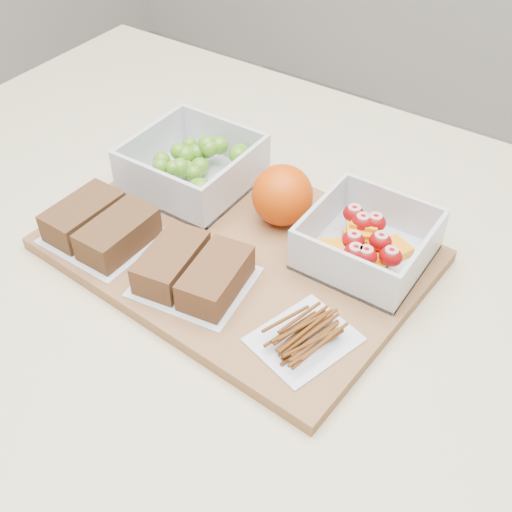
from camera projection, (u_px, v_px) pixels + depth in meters
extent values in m
cube|color=beige|center=(245.00, 472.00, 1.05)|extent=(1.20, 0.90, 0.90)
cube|color=olive|center=(237.00, 250.00, 0.76)|extent=(0.44, 0.33, 0.02)
cube|color=silver|center=(194.00, 181.00, 0.85)|extent=(0.15, 0.15, 0.01)
cube|color=silver|center=(224.00, 139.00, 0.87)|extent=(0.15, 0.01, 0.06)
cube|color=silver|center=(157.00, 190.00, 0.78)|extent=(0.15, 0.01, 0.06)
cube|color=silver|center=(237.00, 181.00, 0.80)|extent=(0.01, 0.13, 0.06)
cube|color=silver|center=(151.00, 147.00, 0.86)|extent=(0.01, 0.13, 0.06)
sphere|color=#4D851B|center=(180.00, 168.00, 0.83)|extent=(0.03, 0.03, 0.03)
sphere|color=#4D851B|center=(162.00, 160.00, 0.83)|extent=(0.02, 0.02, 0.02)
sphere|color=#4D851B|center=(209.00, 149.00, 0.84)|extent=(0.02, 0.02, 0.02)
sphere|color=#4D851B|center=(200.00, 167.00, 0.84)|extent=(0.03, 0.03, 0.03)
sphere|color=#4D851B|center=(179.00, 152.00, 0.84)|extent=(0.02, 0.02, 0.02)
sphere|color=#4D851B|center=(187.00, 168.00, 0.83)|extent=(0.02, 0.02, 0.02)
sphere|color=#4D851B|center=(190.00, 145.00, 0.85)|extent=(0.02, 0.02, 0.02)
sphere|color=#4D851B|center=(201.00, 189.00, 0.77)|extent=(0.03, 0.03, 0.03)
sphere|color=#4D851B|center=(240.00, 153.00, 0.84)|extent=(0.03, 0.03, 0.03)
sphere|color=#4D851B|center=(207.00, 145.00, 0.84)|extent=(0.03, 0.03, 0.03)
sphere|color=#4D851B|center=(160.00, 166.00, 0.82)|extent=(0.02, 0.02, 0.02)
sphere|color=#4D851B|center=(238.00, 155.00, 0.83)|extent=(0.02, 0.02, 0.02)
sphere|color=#4D851B|center=(170.00, 185.00, 0.80)|extent=(0.02, 0.02, 0.02)
sphere|color=#4D851B|center=(209.00, 146.00, 0.85)|extent=(0.02, 0.02, 0.02)
sphere|color=#4D851B|center=(186.00, 155.00, 0.84)|extent=(0.02, 0.02, 0.02)
sphere|color=#4D851B|center=(219.00, 145.00, 0.85)|extent=(0.02, 0.02, 0.02)
sphere|color=#4D851B|center=(198.00, 188.00, 0.77)|extent=(0.03, 0.03, 0.03)
sphere|color=#4D851B|center=(201.00, 197.00, 0.79)|extent=(0.02, 0.02, 0.02)
sphere|color=#4D851B|center=(196.00, 152.00, 0.84)|extent=(0.02, 0.02, 0.02)
sphere|color=#4D851B|center=(173.00, 168.00, 0.82)|extent=(0.02, 0.02, 0.02)
sphere|color=#4D851B|center=(206.00, 149.00, 0.85)|extent=(0.03, 0.03, 0.03)
sphere|color=#4D851B|center=(194.00, 173.00, 0.80)|extent=(0.02, 0.02, 0.02)
cube|color=silver|center=(365.00, 256.00, 0.74)|extent=(0.13, 0.13, 0.01)
cube|color=silver|center=(392.00, 210.00, 0.76)|extent=(0.13, 0.01, 0.06)
cube|color=silver|center=(341.00, 272.00, 0.68)|extent=(0.13, 0.01, 0.06)
cube|color=silver|center=(421.00, 261.00, 0.70)|extent=(0.01, 0.12, 0.06)
cube|color=silver|center=(319.00, 219.00, 0.75)|extent=(0.01, 0.12, 0.06)
cube|color=orange|center=(362.00, 258.00, 0.71)|extent=(0.04, 0.04, 0.01)
cube|color=orange|center=(367.00, 232.00, 0.75)|extent=(0.05, 0.05, 0.01)
cube|color=orange|center=(377.00, 248.00, 0.73)|extent=(0.04, 0.05, 0.01)
cube|color=orange|center=(392.00, 250.00, 0.73)|extent=(0.04, 0.05, 0.01)
cube|color=orange|center=(359.00, 230.00, 0.74)|extent=(0.04, 0.04, 0.01)
cube|color=orange|center=(365.00, 224.00, 0.74)|extent=(0.04, 0.03, 0.01)
cube|color=orange|center=(330.00, 252.00, 0.71)|extent=(0.04, 0.04, 0.01)
cube|color=orange|center=(369.00, 265.00, 0.70)|extent=(0.04, 0.04, 0.01)
cube|color=orange|center=(359.00, 239.00, 0.74)|extent=(0.04, 0.04, 0.01)
ellipsoid|color=#94070A|center=(380.00, 242.00, 0.71)|extent=(0.03, 0.02, 0.02)
ellipsoid|color=#94070A|center=(366.00, 256.00, 0.70)|extent=(0.03, 0.02, 0.02)
ellipsoid|color=#94070A|center=(354.00, 214.00, 0.75)|extent=(0.03, 0.02, 0.02)
ellipsoid|color=#94070A|center=(391.00, 256.00, 0.69)|extent=(0.03, 0.02, 0.02)
ellipsoid|color=#94070A|center=(362.00, 222.00, 0.74)|extent=(0.03, 0.02, 0.02)
ellipsoid|color=#94070A|center=(355.00, 253.00, 0.70)|extent=(0.03, 0.02, 0.02)
ellipsoid|color=#94070A|center=(353.00, 240.00, 0.71)|extent=(0.03, 0.02, 0.02)
ellipsoid|color=#94070A|center=(375.00, 222.00, 0.74)|extent=(0.03, 0.02, 0.02)
sphere|color=#D34404|center=(282.00, 195.00, 0.77)|extent=(0.07, 0.07, 0.07)
cube|color=silver|center=(103.00, 237.00, 0.77)|extent=(0.12, 0.11, 0.00)
cube|color=brown|center=(84.00, 216.00, 0.76)|extent=(0.05, 0.10, 0.04)
cube|color=brown|center=(118.00, 234.00, 0.74)|extent=(0.05, 0.10, 0.04)
cube|color=silver|center=(195.00, 282.00, 0.71)|extent=(0.13, 0.12, 0.00)
cube|color=brown|center=(172.00, 262.00, 0.71)|extent=(0.06, 0.10, 0.04)
cube|color=brown|center=(216.00, 278.00, 0.69)|extent=(0.06, 0.10, 0.04)
cube|color=silver|center=(304.00, 340.00, 0.65)|extent=(0.11, 0.12, 0.00)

